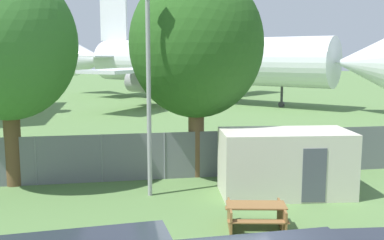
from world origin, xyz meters
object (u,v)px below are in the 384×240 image
(picnic_bench_near_cabin, at_px, (256,214))
(tree_left_of_cabin, at_px, (7,45))
(airplane, at_px, (199,62))
(tree_near_hangar, at_px, (196,45))
(portable_cabin, at_px, (285,163))

(picnic_bench_near_cabin, distance_m, tree_left_of_cabin, 11.18)
(airplane, height_order, tree_near_hangar, airplane)
(portable_cabin, bearing_deg, picnic_bench_near_cabin, -118.75)
(picnic_bench_near_cabin, bearing_deg, tree_near_hangar, 96.36)
(portable_cabin, xyz_separation_m, tree_near_hangar, (-2.77, 3.06, 4.33))
(airplane, distance_m, picnic_bench_near_cabin, 36.35)
(picnic_bench_near_cabin, bearing_deg, airplane, 82.00)
(airplane, bearing_deg, tree_left_of_cabin, -69.26)
(airplane, bearing_deg, tree_near_hangar, -56.53)
(airplane, distance_m, tree_near_hangar, 30.24)
(tree_near_hangar, bearing_deg, portable_cabin, -47.87)
(picnic_bench_near_cabin, relative_size, tree_left_of_cabin, 0.23)
(tree_near_hangar, relative_size, tree_left_of_cabin, 1.02)
(tree_near_hangar, distance_m, tree_left_of_cabin, 7.33)
(airplane, xyz_separation_m, picnic_bench_near_cabin, (-5.03, -35.79, -3.85))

